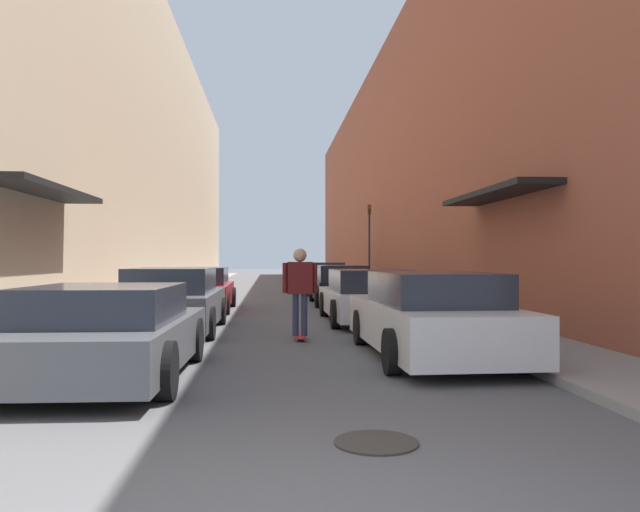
{
  "coord_description": "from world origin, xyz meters",
  "views": [
    {
      "loc": [
        -0.12,
        -3.07,
        1.53
      ],
      "look_at": [
        0.97,
        10.88,
        1.58
      ],
      "focal_mm": 35.0,
      "sensor_mm": 36.0,
      "label": 1
    }
  ],
  "objects_px": {
    "parked_car_left_1": "(173,301)",
    "parked_car_right_3": "(324,279)",
    "parked_car_right_4": "(317,277)",
    "traffic_light": "(369,237)",
    "parked_car_left_0": "(107,334)",
    "parked_car_right_2": "(341,285)",
    "parked_car_right_0": "(431,316)",
    "manhole_cover": "(376,442)",
    "parked_car_right_1": "(369,297)",
    "skateboarder": "(300,284)",
    "parked_car_left_2": "(200,290)"
  },
  "relations": [
    {
      "from": "parked_car_left_1",
      "to": "parked_car_left_2",
      "type": "relative_size",
      "value": 0.98
    },
    {
      "from": "parked_car_left_0",
      "to": "manhole_cover",
      "type": "bearing_deg",
      "value": -44.96
    },
    {
      "from": "parked_car_right_4",
      "to": "traffic_light",
      "type": "relative_size",
      "value": 1.2
    },
    {
      "from": "parked_car_right_4",
      "to": "traffic_light",
      "type": "bearing_deg",
      "value": -37.8
    },
    {
      "from": "parked_car_left_0",
      "to": "parked_car_right_4",
      "type": "height_order",
      "value": "parked_car_right_4"
    },
    {
      "from": "parked_car_left_2",
      "to": "parked_car_right_4",
      "type": "relative_size",
      "value": 0.95
    },
    {
      "from": "parked_car_right_4",
      "to": "traffic_light",
      "type": "xyz_separation_m",
      "value": [
        2.37,
        -1.84,
        1.93
      ]
    },
    {
      "from": "traffic_light",
      "to": "parked_car_right_1",
      "type": "bearing_deg",
      "value": -99.08
    },
    {
      "from": "parked_car_right_3",
      "to": "parked_car_right_4",
      "type": "height_order",
      "value": "parked_car_right_3"
    },
    {
      "from": "parked_car_left_1",
      "to": "parked_car_right_4",
      "type": "distance_m",
      "value": 18.6
    },
    {
      "from": "parked_car_right_0",
      "to": "manhole_cover",
      "type": "bearing_deg",
      "value": -110.19
    },
    {
      "from": "parked_car_left_1",
      "to": "parked_car_right_3",
      "type": "height_order",
      "value": "parked_car_right_3"
    },
    {
      "from": "skateboarder",
      "to": "parked_car_right_0",
      "type": "bearing_deg",
      "value": -49.1
    },
    {
      "from": "parked_car_left_1",
      "to": "parked_car_right_2",
      "type": "bearing_deg",
      "value": 59.93
    },
    {
      "from": "parked_car_right_2",
      "to": "parked_car_right_3",
      "type": "distance_m",
      "value": 5.72
    },
    {
      "from": "parked_car_right_2",
      "to": "manhole_cover",
      "type": "height_order",
      "value": "parked_car_right_2"
    },
    {
      "from": "parked_car_right_2",
      "to": "traffic_light",
      "type": "relative_size",
      "value": 1.15
    },
    {
      "from": "parked_car_right_0",
      "to": "parked_car_right_4",
      "type": "height_order",
      "value": "parked_car_right_0"
    },
    {
      "from": "traffic_light",
      "to": "parked_car_right_0",
      "type": "bearing_deg",
      "value": -96.28
    },
    {
      "from": "skateboarder",
      "to": "parked_car_right_4",
      "type": "bearing_deg",
      "value": 84.88
    },
    {
      "from": "parked_car_left_1",
      "to": "parked_car_right_2",
      "type": "distance_m",
      "value": 8.63
    },
    {
      "from": "parked_car_right_0",
      "to": "parked_car_right_4",
      "type": "distance_m",
      "value": 21.71
    },
    {
      "from": "parked_car_right_3",
      "to": "parked_car_left_2",
      "type": "bearing_deg",
      "value": -118.69
    },
    {
      "from": "parked_car_left_0",
      "to": "parked_car_right_2",
      "type": "relative_size",
      "value": 0.92
    },
    {
      "from": "parked_car_left_1",
      "to": "manhole_cover",
      "type": "distance_m",
      "value": 8.5
    },
    {
      "from": "parked_car_left_2",
      "to": "parked_car_right_1",
      "type": "height_order",
      "value": "parked_car_left_2"
    },
    {
      "from": "parked_car_left_1",
      "to": "manhole_cover",
      "type": "height_order",
      "value": "parked_car_left_1"
    },
    {
      "from": "parked_car_left_0",
      "to": "parked_car_right_1",
      "type": "distance_m",
      "value": 8.09
    },
    {
      "from": "parked_car_right_1",
      "to": "manhole_cover",
      "type": "relative_size",
      "value": 6.75
    },
    {
      "from": "parked_car_right_2",
      "to": "parked_car_right_4",
      "type": "relative_size",
      "value": 0.96
    },
    {
      "from": "parked_car_left_1",
      "to": "parked_car_right_3",
      "type": "distance_m",
      "value": 13.86
    },
    {
      "from": "parked_car_right_0",
      "to": "manhole_cover",
      "type": "distance_m",
      "value": 4.68
    },
    {
      "from": "parked_car_left_1",
      "to": "skateboarder",
      "type": "height_order",
      "value": "skateboarder"
    },
    {
      "from": "parked_car_right_0",
      "to": "parked_car_right_2",
      "type": "bearing_deg",
      "value": 90.85
    },
    {
      "from": "manhole_cover",
      "to": "traffic_light",
      "type": "relative_size",
      "value": 0.18
    },
    {
      "from": "parked_car_right_3",
      "to": "skateboarder",
      "type": "distance_m",
      "value": 14.68
    },
    {
      "from": "parked_car_right_0",
      "to": "parked_car_right_3",
      "type": "height_order",
      "value": "parked_car_right_3"
    },
    {
      "from": "skateboarder",
      "to": "manhole_cover",
      "type": "relative_size",
      "value": 2.45
    },
    {
      "from": "parked_car_left_0",
      "to": "parked_car_right_1",
      "type": "relative_size",
      "value": 0.88
    },
    {
      "from": "parked_car_left_1",
      "to": "parked_car_right_0",
      "type": "relative_size",
      "value": 0.94
    },
    {
      "from": "parked_car_right_3",
      "to": "parked_car_right_2",
      "type": "bearing_deg",
      "value": -89.46
    },
    {
      "from": "traffic_light",
      "to": "parked_car_right_3",
      "type": "bearing_deg",
      "value": -128.07
    },
    {
      "from": "parked_car_right_1",
      "to": "traffic_light",
      "type": "bearing_deg",
      "value": 80.92
    },
    {
      "from": "parked_car_right_2",
      "to": "skateboarder",
      "type": "bearing_deg",
      "value": -101.25
    },
    {
      "from": "parked_car_right_0",
      "to": "parked_car_right_3",
      "type": "bearing_deg",
      "value": 90.74
    },
    {
      "from": "parked_car_left_2",
      "to": "parked_car_right_2",
      "type": "distance_m",
      "value": 4.9
    },
    {
      "from": "parked_car_left_0",
      "to": "parked_car_left_2",
      "type": "distance_m",
      "value": 10.32
    },
    {
      "from": "parked_car_right_1",
      "to": "parked_car_right_3",
      "type": "relative_size",
      "value": 1.2
    },
    {
      "from": "parked_car_right_0",
      "to": "parked_car_right_1",
      "type": "distance_m",
      "value": 5.37
    },
    {
      "from": "traffic_light",
      "to": "skateboarder",
      "type": "bearing_deg",
      "value": -103.12
    }
  ]
}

